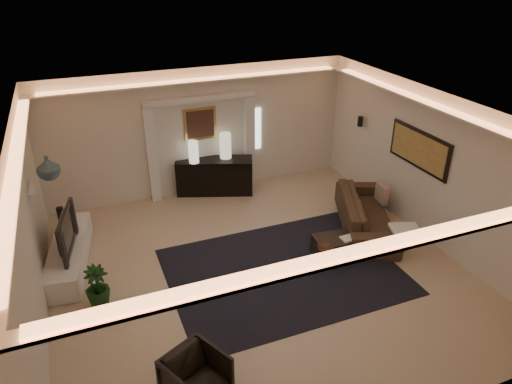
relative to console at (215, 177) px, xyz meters
name	(u,v)px	position (x,y,z in m)	size (l,w,h in m)	color
floor	(258,270)	(-0.22, -3.25, -0.40)	(7.00, 7.00, 0.00)	tan
ceiling	(258,114)	(-0.22, -3.25, 2.50)	(7.00, 7.00, 0.00)	white
wall_back	(200,132)	(-0.22, 0.25, 1.05)	(7.00, 7.00, 0.00)	beige
wall_front	(385,344)	(-0.22, -6.75, 1.05)	(7.00, 7.00, 0.00)	beige
wall_left	(28,242)	(-3.72, -3.25, 1.05)	(7.00, 7.00, 0.00)	beige
wall_right	(429,167)	(3.28, -3.25, 1.05)	(7.00, 7.00, 0.00)	beige
cove_soffit	(258,131)	(-0.22, -3.25, 2.22)	(7.00, 7.00, 0.04)	silver
daylight_slit	(256,129)	(1.13, 0.23, 0.95)	(0.25, 0.03, 1.00)	white
area_rug	(283,271)	(0.18, -3.45, -0.39)	(4.00, 3.00, 0.01)	black
pilaster_left	(152,155)	(-1.37, 0.15, 0.70)	(0.22, 0.20, 2.20)	silver
pilaster_right	(249,141)	(0.93, 0.15, 0.70)	(0.22, 0.20, 2.20)	silver
alcove_header	(200,98)	(-0.22, 0.15, 1.85)	(2.52, 0.20, 0.12)	silver
painting_frame	(200,124)	(-0.22, 0.22, 1.25)	(0.74, 0.04, 0.74)	tan
painting_canvas	(200,124)	(-0.22, 0.19, 1.25)	(0.62, 0.02, 0.62)	#4C2D1E
art_panel_frame	(419,149)	(3.25, -2.95, 1.30)	(0.04, 1.64, 0.74)	black
art_panel_gold	(418,149)	(3.22, -2.95, 1.30)	(0.02, 1.50, 0.62)	tan
wall_sconce	(360,121)	(3.16, -1.05, 1.28)	(0.12, 0.12, 0.22)	black
wall_niche	(32,187)	(-3.66, -1.85, 1.25)	(0.10, 0.55, 0.04)	silver
console	(215,177)	(0.00, 0.00, 0.00)	(1.75, 0.55, 0.88)	black
lamp_left	(194,152)	(-0.47, 0.00, 0.69)	(0.22, 0.22, 0.50)	white
lamp_right	(225,147)	(0.29, 0.00, 0.69)	(0.26, 0.26, 0.59)	beige
media_ledge	(69,254)	(-3.32, -1.82, -0.18)	(0.57, 2.30, 0.43)	white
tv	(61,232)	(-3.37, -1.99, 0.41)	(0.16, 1.24, 0.71)	black
figurine	(61,215)	(-3.37, -1.05, 0.24)	(0.13, 0.13, 0.36)	black
ginger_jar	(48,168)	(-3.37, -1.65, 1.47)	(0.38, 0.38, 0.40)	slate
plant	(97,286)	(-2.94, -3.13, -0.05)	(0.39, 0.39, 0.70)	black
sofa	(366,213)	(2.36, -2.74, -0.05)	(0.94, 2.40, 0.70)	black
throw_blanket	(405,229)	(2.47, -3.79, 0.15)	(0.52, 0.42, 0.06)	white
throw_pillow	(382,193)	(2.93, -2.42, 0.15)	(0.12, 0.39, 0.39)	#A1836C
coffee_table	(340,245)	(1.38, -3.37, -0.20)	(0.97, 0.53, 0.36)	black
bowl	(325,247)	(0.90, -3.63, 0.04)	(0.28, 0.28, 0.07)	#46261D
magazine	(349,237)	(1.48, -3.48, 0.02)	(0.29, 0.21, 0.03)	white
armchair	(196,378)	(-1.95, -5.45, -0.08)	(0.69, 0.71, 0.65)	black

